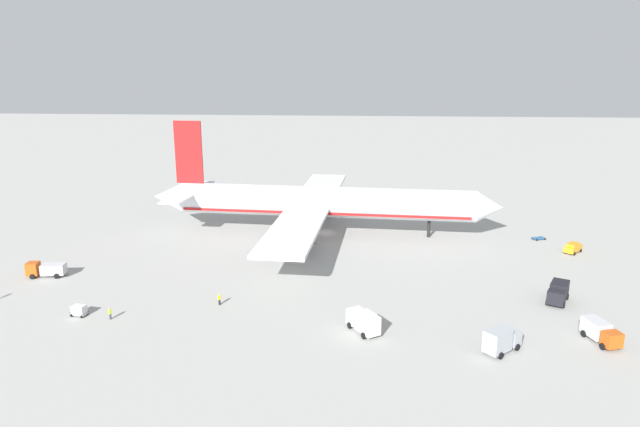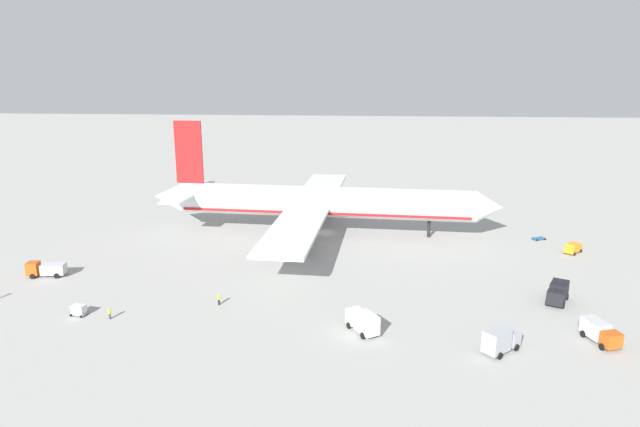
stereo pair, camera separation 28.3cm
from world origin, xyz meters
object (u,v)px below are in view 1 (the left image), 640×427
object	(u,v)px
traffic_cone_1	(561,283)
baggage_cart_1	(539,238)
service_truck_4	(558,292)
service_truck_1	(600,331)
airliner	(319,202)
service_truck_2	(364,321)
traffic_cone_2	(230,188)
service_truck_0	(501,340)
traffic_cone_0	(260,193)
service_truck_3	(46,269)
service_van	(573,248)
baggage_cart_0	(79,310)
ground_worker_1	(219,299)
ground_worker_2	(110,313)

from	to	relation	value
traffic_cone_1	baggage_cart_1	bearing A→B (deg)	81.41
service_truck_4	service_truck_1	bearing A→B (deg)	-84.65
airliner	service_truck_2	size ratio (longest dim) A/B	13.24
baggage_cart_1	traffic_cone_2	distance (m)	88.08
service_truck_0	service_truck_2	distance (m)	17.62
service_truck_2	traffic_cone_0	world-z (taller)	service_truck_2
service_truck_3	traffic_cone_2	bearing A→B (deg)	78.96
service_truck_4	service_van	xyz separation A→B (m)	(10.64, 24.21, -0.54)
service_truck_1	baggage_cart_0	distance (m)	71.62
service_truck_4	traffic_cone_2	distance (m)	103.66
baggage_cart_1	ground_worker_1	size ratio (longest dim) A/B	1.89
service_truck_0	service_truck_4	bearing A→B (deg)	53.46
service_truck_0	baggage_cart_0	world-z (taller)	service_truck_0
service_van	traffic_cone_2	size ratio (longest dim) A/B	7.96
service_truck_4	ground_worker_2	xyz separation A→B (m)	(-65.40, -11.36, -0.69)
service_van	traffic_cone_2	bearing A→B (deg)	146.56
traffic_cone_2	baggage_cart_0	bearing A→B (deg)	-90.68
baggage_cart_1	ground_worker_1	xyz separation A→B (m)	(-57.82, -37.73, 0.61)
service_truck_3	traffic_cone_1	distance (m)	86.47
service_truck_3	ground_worker_2	bearing A→B (deg)	-39.99
ground_worker_2	ground_worker_1	bearing A→B (deg)	23.32
service_truck_1	airliner	bearing A→B (deg)	131.09
ground_worker_2	traffic_cone_1	xyz separation A→B (m)	(68.20, 18.37, -0.61)
ground_worker_2	service_van	bearing A→B (deg)	25.07
service_truck_1	baggage_cart_1	world-z (taller)	service_truck_1
service_truck_3	service_truck_4	size ratio (longest dim) A/B	1.04
service_truck_0	airliner	bearing A→B (deg)	118.25
traffic_cone_1	airliner	bearing A→B (deg)	147.64
baggage_cart_1	ground_worker_1	distance (m)	69.04
service_van	ground_worker_1	size ratio (longest dim) A/B	2.54
airliner	traffic_cone_1	world-z (taller)	airliner
airliner	ground_worker_2	distance (m)	52.39
service_truck_1	traffic_cone_2	distance (m)	114.24
service_van	traffic_cone_1	size ratio (longest dim) A/B	7.96
traffic_cone_0	service_truck_0	bearing A→B (deg)	-61.83
service_truck_3	traffic_cone_1	size ratio (longest dim) A/B	11.71
service_truck_3	ground_worker_1	distance (m)	33.71
baggage_cart_0	ground_worker_1	xyz separation A→B (m)	(19.21, 5.27, 0.04)
baggage_cart_1	ground_worker_2	size ratio (longest dim) A/B	1.88
airliner	baggage_cart_0	xyz separation A→B (m)	(-30.99, -44.24, -5.90)
service_van	ground_worker_2	distance (m)	83.96
traffic_cone_0	service_truck_2	bearing A→B (deg)	-70.45
service_truck_0	service_van	xyz separation A→B (m)	(22.97, 40.84, -0.66)
service_truck_4	service_truck_3	bearing A→B (deg)	177.32
service_truck_2	traffic_cone_2	xyz separation A→B (m)	(-39.87, 89.59, -1.34)
ground_worker_1	traffic_cone_0	xyz separation A→B (m)	(-7.73, 75.57, -0.60)
ground_worker_1	traffic_cone_0	world-z (taller)	ground_worker_1
baggage_cart_0	traffic_cone_0	distance (m)	81.65
service_truck_0	service_truck_2	bearing A→B (deg)	166.61
ground_worker_1	service_truck_2	bearing A→B (deg)	-18.65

